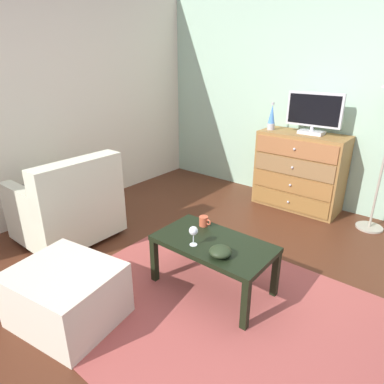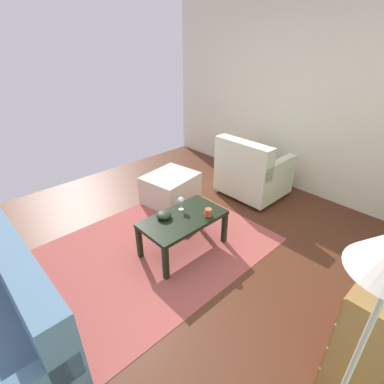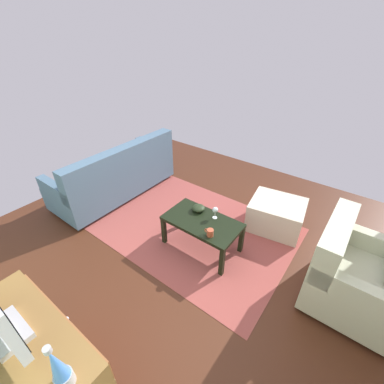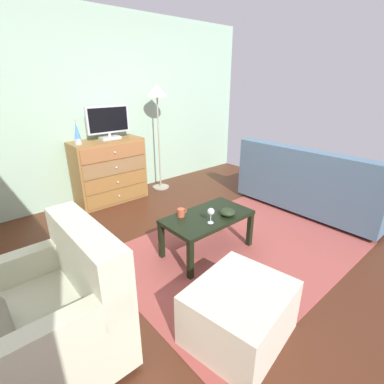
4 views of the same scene
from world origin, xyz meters
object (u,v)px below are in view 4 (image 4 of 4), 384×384
Objects in this scene: tv at (108,122)px; couch_large at (311,187)px; mug at (181,213)px; dresser at (109,171)px; standing_lamp at (157,101)px; bowl_decorative at (228,212)px; coffee_table at (208,220)px; wine_glass at (211,212)px; armchair at (55,313)px; lava_lamp at (77,133)px; ottoman at (239,313)px.

tv is 0.31× the size of couch_large.
tv reaches higher than mug.
dresser is 1.31m from standing_lamp.
bowl_decorative is (0.28, -2.11, -0.00)m from dresser.
wine_glass is (-0.09, -0.14, 0.17)m from coffee_table.
wine_glass is 0.09× the size of standing_lamp.
armchair is at bearing -123.23° from dresser.
tv is at bearing 88.95° from wine_glass.
lava_lamp is (-0.48, -0.07, -0.10)m from tv.
lava_lamp is 1.34m from standing_lamp.
bowl_decorative reaches higher than ottoman.
bowl_decorative is 1.69m from couch_large.
standing_lamp is (-1.09, 2.11, 1.09)m from couch_large.
lava_lamp is 2.01× the size of bowl_decorative.
coffee_table is 1.85m from couch_large.
couch_large is at bearing -1.28° from wine_glass.
mug is at bearing 17.62° from armchair.
wine_glass is (0.44, -2.07, -0.53)m from lava_lamp.
tv is 2.87m from armchair.
lava_lamp is 0.20× the size of standing_lamp.
coffee_table is 8.16× the size of mug.
ottoman is at bearing -99.07° from dresser.
coffee_table is (0.54, -1.94, -0.71)m from lava_lamp.
lava_lamp is at bearing -173.94° from dresser.
ottoman is (-0.75, -0.81, -0.26)m from bowl_decorative.
mug is at bearing 71.38° from ottoman.
coffee_table is at bearing -74.53° from lava_lamp.
tv is at bearing 130.93° from couch_large.
armchair reaches higher than mug.
armchair is (-1.60, -0.28, -0.01)m from coffee_table.
wine_glass is 0.18× the size of armchair.
coffee_table reaches higher than ottoman.
couch_large is (2.06, -0.34, -0.13)m from mug.
dresser is 8.94× the size of mug.
wine_glass is 1.01m from ottoman.
ottoman is (-0.59, -0.94, -0.17)m from coffee_table.
armchair is 3.40m from standing_lamp.
couch_large reaches higher than armchair.
tv is 0.85m from standing_lamp.
dresser is 0.74m from lava_lamp.
dresser is 2.92m from couch_large.
coffee_table is 1.33× the size of ottoman.
mug is at bearing -118.88° from standing_lamp.
couch_large is (1.97, -2.16, -0.12)m from dresser.
ottoman is at bearing -132.83° from bowl_decorative.
mug is at bearing -79.91° from lava_lamp.
lava_lamp is 2.19m from wine_glass.
ottoman is (-0.06, -2.88, -0.87)m from lava_lamp.
tv is at bearing 79.61° from ottoman.
coffee_table is at bearing -111.34° from standing_lamp.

